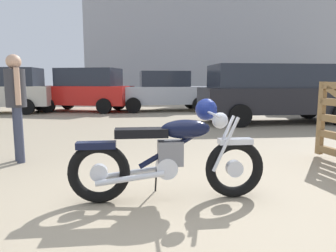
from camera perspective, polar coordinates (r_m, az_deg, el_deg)
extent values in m
plane|color=gray|center=(3.30, -1.27, -14.20)|extent=(80.00, 80.00, 0.00)
torus|color=black|center=(3.50, 11.96, -7.55)|extent=(0.65, 0.21, 0.64)
cylinder|color=silver|center=(3.50, 11.96, -7.55)|extent=(0.19, 0.11, 0.18)
torus|color=black|center=(3.35, -12.40, -8.28)|extent=(0.65, 0.21, 0.64)
cylinder|color=silver|center=(3.35, -12.40, -8.28)|extent=(0.19, 0.11, 0.18)
cube|color=silver|center=(3.43, 12.11, -2.72)|extent=(0.38, 0.18, 0.06)
cube|color=black|center=(3.28, -12.90, -3.42)|extent=(0.42, 0.19, 0.07)
cylinder|color=silver|center=(3.47, 9.73, -2.82)|extent=(0.29, 0.08, 0.58)
cylinder|color=silver|center=(3.33, 10.45, -3.30)|extent=(0.29, 0.08, 0.58)
sphere|color=silver|center=(3.35, 9.43, 1.00)|extent=(0.17, 0.17, 0.17)
cylinder|color=silver|center=(3.32, 8.13, 2.19)|extent=(0.12, 0.62, 0.03)
sphere|color=navy|center=(3.61, 6.94, 3.00)|extent=(0.25, 0.25, 0.25)
cylinder|color=black|center=(3.29, 1.17, -3.73)|extent=(0.76, 0.17, 0.47)
ellipsoid|color=black|center=(3.28, 3.20, -0.57)|extent=(0.55, 0.30, 0.20)
cube|color=black|center=(3.24, -4.86, -1.23)|extent=(0.56, 0.28, 0.09)
cube|color=slate|center=(3.30, 0.41, -4.91)|extent=(0.28, 0.22, 0.26)
cylinder|color=silver|center=(3.34, -0.28, -7.43)|extent=(0.25, 0.23, 0.22)
cylinder|color=silver|center=(3.44, -6.84, -8.41)|extent=(0.70, 0.17, 0.14)
cylinder|color=silver|center=(3.25, -6.86, -9.41)|extent=(0.70, 0.17, 0.14)
cylinder|color=black|center=(3.55, -2.20, -9.86)|extent=(0.06, 0.24, 0.33)
cube|color=olive|center=(5.76, 26.02, 1.27)|extent=(0.11, 0.12, 1.20)
cylinder|color=#383D51|center=(5.34, -25.33, -1.55)|extent=(0.12, 0.12, 0.86)
cylinder|color=#383D51|center=(5.52, -25.64, -1.28)|extent=(0.12, 0.12, 0.86)
cylinder|color=#333338|center=(5.37, -25.96, 6.19)|extent=(0.30, 0.30, 0.58)
cylinder|color=tan|center=(5.18, -25.66, 6.49)|extent=(0.08, 0.08, 0.55)
cylinder|color=tan|center=(5.55, -26.28, 6.51)|extent=(0.08, 0.08, 0.55)
sphere|color=tan|center=(5.37, -26.23, 10.45)|extent=(0.22, 0.22, 0.22)
cylinder|color=black|center=(13.54, -21.01, 3.54)|extent=(0.62, 0.28, 0.60)
cylinder|color=black|center=(14.96, -17.71, 4.08)|extent=(0.62, 0.28, 0.60)
cylinder|color=black|center=(12.45, -11.55, 3.56)|extent=(0.62, 0.28, 0.60)
cylinder|color=black|center=(13.98, -9.00, 4.11)|extent=(0.62, 0.28, 0.60)
cube|color=red|center=(13.66, -14.97, 5.44)|extent=(4.10, 2.20, 0.76)
cube|color=#232833|center=(13.54, -14.12, 8.58)|extent=(2.60, 1.86, 0.72)
cylinder|color=black|center=(13.02, -24.27, 3.20)|extent=(0.62, 0.26, 0.60)
cylinder|color=black|center=(14.58, -22.15, 3.77)|extent=(0.62, 0.26, 0.60)
cube|color=beige|center=(14.20, -27.86, 4.87)|extent=(4.08, 2.12, 0.76)
cube|color=#232833|center=(14.09, -27.11, 7.92)|extent=(2.57, 1.81, 0.72)
cylinder|color=black|center=(12.93, 22.53, 3.36)|extent=(0.66, 0.28, 0.64)
cylinder|color=black|center=(14.64, 20.92, 3.93)|extent=(0.66, 0.28, 0.64)
cube|color=#2D4784|center=(14.17, 27.70, 4.92)|extent=(4.87, 2.28, 0.74)
cylinder|color=black|center=(12.54, -6.33, 3.76)|extent=(0.65, 0.31, 0.62)
cylinder|color=black|center=(14.26, -6.56, 4.27)|extent=(0.65, 0.31, 0.62)
cylinder|color=black|center=(12.91, 5.76, 3.89)|extent=(0.65, 0.31, 0.62)
cylinder|color=black|center=(14.58, 4.14, 4.39)|extent=(0.65, 0.31, 0.62)
cube|color=#ADB2BC|center=(13.49, -0.71, 5.64)|extent=(4.44, 2.45, 0.72)
cube|color=#232833|center=(13.47, -0.71, 8.53)|extent=(2.25, 1.90, 0.64)
cylinder|color=black|center=(11.68, 24.12, 2.83)|extent=(0.66, 0.30, 0.64)
cylinder|color=black|center=(10.50, 9.79, 2.90)|extent=(0.66, 0.30, 0.64)
cylinder|color=black|center=(8.83, 12.90, 1.84)|extent=(0.66, 0.30, 0.64)
cube|color=black|center=(10.18, 19.39, 4.49)|extent=(4.91, 2.43, 0.74)
cube|color=#232833|center=(10.04, 18.01, 8.56)|extent=(3.70, 2.09, 0.68)
cube|color=#9EA0A8|center=(32.26, 8.03, 13.02)|extent=(22.47, 14.76, 8.10)
cube|color=gray|center=(32.91, 8.18, 20.50)|extent=(22.79, 15.07, 0.50)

